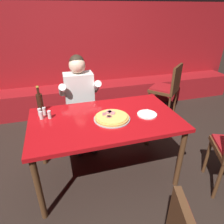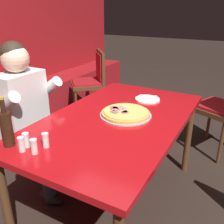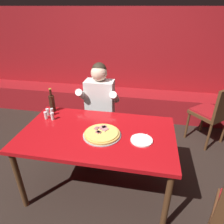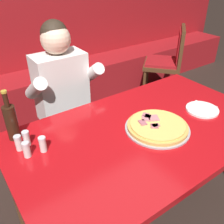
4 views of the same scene
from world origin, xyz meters
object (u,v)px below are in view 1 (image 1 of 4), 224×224
dining_chair_far_right (168,86)px  shaker_oregano (44,112)px  main_dining_table (105,124)px  diner_seated_blue_shirt (81,99)px  pizza (112,118)px  beer_bottle (40,102)px  plate_white_paper (147,114)px  shaker_black_pepper (41,116)px  shaker_red_pepper_flakes (40,113)px  shaker_parmesan (50,115)px

dining_chair_far_right → shaker_oregano: bearing=-156.3°
main_dining_table → diner_seated_blue_shirt: 0.71m
pizza → dining_chair_far_right: 1.85m
main_dining_table → beer_bottle: 0.76m
plate_white_paper → beer_bottle: bearing=159.1°
beer_bottle → shaker_oregano: bearing=-70.8°
shaker_black_pepper → dining_chair_far_right: 2.33m
shaker_red_pepper_flakes → main_dining_table: bearing=-20.2°
shaker_oregano → beer_bottle: bearing=109.2°
main_dining_table → plate_white_paper: (0.45, -0.06, 0.08)m
pizza → shaker_oregano: 0.73m
main_dining_table → pizza: 0.12m
diner_seated_blue_shirt → dining_chair_far_right: (1.61, 0.47, -0.14)m
shaker_parmesan → dining_chair_far_right: 2.26m
beer_bottle → diner_seated_blue_shirt: 0.61m
plate_white_paper → shaker_black_pepper: 1.11m
pizza → shaker_black_pepper: 0.73m
shaker_red_pepper_flakes → shaker_black_pepper: same height
shaker_black_pepper → diner_seated_blue_shirt: (0.48, 0.53, -0.10)m
beer_bottle → shaker_oregano: (0.04, -0.10, -0.07)m
dining_chair_far_right → main_dining_table: bearing=-141.5°
shaker_oregano → shaker_black_pepper: (-0.03, -0.09, 0.00)m
shaker_parmesan → shaker_red_pepper_flakes: bearing=139.6°
shaker_red_pepper_flakes → shaker_oregano: (0.05, 0.01, 0.00)m
pizza → shaker_oregano: (-0.67, 0.29, 0.02)m
shaker_oregano → plate_white_paper: bearing=-16.6°
dining_chair_far_right → shaker_parmesan: bearing=-153.5°
main_dining_table → shaker_red_pepper_flakes: (-0.65, 0.24, 0.11)m
plate_white_paper → shaker_parmesan: 1.03m
plate_white_paper → diner_seated_blue_shirt: bearing=129.1°
pizza → shaker_black_pepper: (-0.70, 0.20, 0.02)m
beer_bottle → shaker_black_pepper: size_ratio=3.40×
pizza → plate_white_paper: 0.39m
shaker_parmesan → dining_chair_far_right: bearing=26.5°
pizza → dining_chair_far_right: size_ratio=0.40×
main_dining_table → shaker_red_pepper_flakes: size_ratio=18.02×
main_dining_table → shaker_red_pepper_flakes: shaker_red_pepper_flakes is taller
shaker_oregano → shaker_parmesan: (0.05, -0.10, 0.00)m
beer_bottle → dining_chair_far_right: (2.09, 0.80, -0.32)m
shaker_black_pepper → plate_white_paper: bearing=-11.7°
main_dining_table → dining_chair_far_right: bearing=38.5°
plate_white_paper → shaker_oregano: (-1.06, 0.31, 0.03)m
plate_white_paper → shaker_red_pepper_flakes: shaker_red_pepper_flakes is taller
shaker_red_pepper_flakes → diner_seated_blue_shirt: bearing=42.5°
main_dining_table → shaker_oregano: (-0.61, 0.25, 0.11)m
diner_seated_blue_shirt → plate_white_paper: bearing=-50.9°
beer_bottle → shaker_red_pepper_flakes: size_ratio=3.40×
shaker_black_pepper → diner_seated_blue_shirt: 0.72m
shaker_red_pepper_flakes → diner_seated_blue_shirt: (0.49, 0.45, -0.10)m
pizza → diner_seated_blue_shirt: 0.77m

